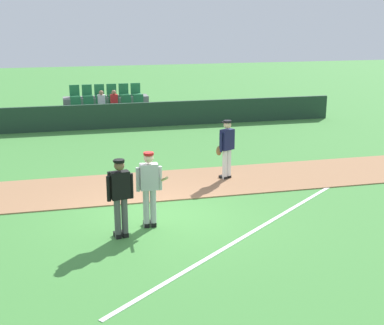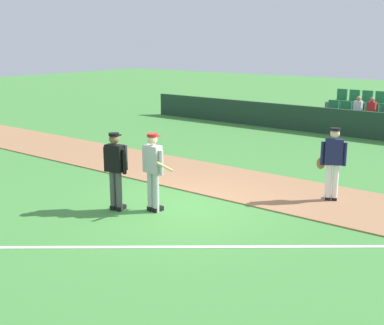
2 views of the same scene
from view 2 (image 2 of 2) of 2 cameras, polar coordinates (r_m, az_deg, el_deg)
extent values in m
plane|color=#42843A|center=(11.60, -1.71, -5.11)|extent=(80.00, 80.00, 0.00)
cube|color=#9E704C|center=(13.52, 5.07, -2.34)|extent=(28.00, 2.76, 0.03)
cube|color=white|center=(9.65, 10.33, -9.29)|extent=(9.46, 7.54, 0.01)
cube|color=#1E3828|center=(20.78, 17.81, 4.16)|extent=(20.00, 0.16, 1.05)
cube|color=slate|center=(22.19, 19.07, 3.65)|extent=(3.90, 2.10, 0.30)
cube|color=slate|center=(21.74, 18.77, 4.41)|extent=(3.80, 0.85, 0.40)
cube|color=#237542|center=(22.09, 15.36, 5.45)|extent=(0.44, 0.40, 0.08)
cube|color=#237542|center=(22.26, 15.63, 6.14)|extent=(0.44, 0.08, 0.50)
cube|color=#237542|center=(21.89, 16.69, 5.28)|extent=(0.44, 0.40, 0.08)
cube|color=#237542|center=(22.06, 16.95, 5.98)|extent=(0.44, 0.08, 0.50)
cube|color=#237542|center=(21.70, 18.04, 5.12)|extent=(0.44, 0.40, 0.08)
cube|color=#237542|center=(21.87, 18.29, 5.82)|extent=(0.44, 0.08, 0.50)
cube|color=silver|center=(21.70, 18.15, 5.91)|extent=(0.32, 0.22, 0.52)
sphere|color=#9E7051|center=(21.66, 18.22, 6.83)|extent=(0.20, 0.20, 0.20)
cube|color=#237542|center=(21.52, 19.42, 4.95)|extent=(0.44, 0.40, 0.08)
cube|color=#237542|center=(21.69, 19.66, 5.66)|extent=(0.44, 0.08, 0.50)
cube|color=red|center=(21.53, 19.52, 5.75)|extent=(0.32, 0.22, 0.52)
sphere|color=#9E7051|center=(21.48, 19.60, 6.67)|extent=(0.20, 0.20, 0.20)
cube|color=slate|center=(22.48, 19.58, 5.66)|extent=(3.80, 0.85, 0.40)
cube|color=#237542|center=(22.82, 16.27, 6.65)|extent=(0.44, 0.40, 0.08)
cube|color=#237542|center=(23.00, 16.52, 7.31)|extent=(0.44, 0.08, 0.50)
cube|color=#237542|center=(22.63, 17.56, 6.50)|extent=(0.44, 0.40, 0.08)
cube|color=#237542|center=(22.80, 17.81, 7.17)|extent=(0.44, 0.08, 0.50)
cube|color=#237542|center=(22.44, 18.88, 6.35)|extent=(0.44, 0.40, 0.08)
cube|color=#237542|center=(22.62, 19.12, 7.03)|extent=(0.44, 0.08, 0.50)
cube|color=#237542|center=(22.27, 20.22, 6.19)|extent=(0.44, 0.40, 0.08)
cube|color=#237542|center=(22.45, 20.45, 6.87)|extent=(0.44, 0.08, 0.50)
cylinder|color=#B2B2B2|center=(11.33, -4.67, -3.23)|extent=(0.14, 0.14, 0.90)
cylinder|color=#B2B2B2|center=(11.22, -4.08, -3.39)|extent=(0.14, 0.14, 0.90)
cube|color=black|center=(11.49, -4.42, -5.08)|extent=(0.13, 0.26, 0.10)
cube|color=black|center=(11.38, -3.84, -5.24)|extent=(0.13, 0.26, 0.10)
cube|color=#B2B2B2|center=(11.08, -4.44, 0.40)|extent=(0.40, 0.23, 0.60)
cylinder|color=#B2B2B2|center=(11.26, -5.36, 0.34)|extent=(0.09, 0.09, 0.55)
cylinder|color=#B2B2B2|center=(10.92, -3.49, -0.04)|extent=(0.09, 0.09, 0.55)
sphere|color=beige|center=(10.99, -4.49, 2.59)|extent=(0.22, 0.22, 0.22)
cylinder|color=#B21919|center=(10.97, -4.50, 3.10)|extent=(0.23, 0.23, 0.06)
cube|color=#B21919|center=(11.04, -4.13, 3.02)|extent=(0.18, 0.12, 0.02)
cylinder|color=tan|center=(11.02, -3.13, -0.45)|extent=(0.28, 0.78, 0.41)
cylinder|color=#4C4C4C|center=(11.48, -8.86, -3.12)|extent=(0.14, 0.14, 0.90)
cylinder|color=#4C4C4C|center=(11.39, -8.21, -3.23)|extent=(0.14, 0.14, 0.90)
cube|color=black|center=(11.65, -8.61, -4.93)|extent=(0.17, 0.28, 0.10)
cube|color=black|center=(11.56, -7.97, -5.05)|extent=(0.17, 0.28, 0.10)
cube|color=black|center=(11.24, -8.67, 0.48)|extent=(0.43, 0.29, 0.60)
cylinder|color=black|center=(11.40, -9.68, 0.37)|extent=(0.09, 0.09, 0.55)
cylinder|color=black|center=(11.11, -7.62, 0.10)|extent=(0.09, 0.09, 0.55)
sphere|color=brown|center=(11.15, -8.75, 2.63)|extent=(0.22, 0.22, 0.22)
cylinder|color=black|center=(11.13, -8.77, 3.14)|extent=(0.23, 0.23, 0.06)
cube|color=black|center=(11.22, -8.46, 3.07)|extent=(0.20, 0.15, 0.02)
cube|color=black|center=(11.34, -8.28, 0.62)|extent=(0.45, 0.16, 0.56)
cylinder|color=white|center=(12.37, 15.04, -2.20)|extent=(0.14, 0.14, 0.90)
cylinder|color=white|center=(12.39, 15.78, -2.23)|extent=(0.14, 0.14, 0.90)
cube|color=black|center=(12.54, 14.91, -3.88)|extent=(0.22, 0.29, 0.10)
cube|color=black|center=(12.56, 15.64, -3.91)|extent=(0.22, 0.29, 0.10)
cube|color=#191E47|center=(12.20, 15.63, 1.17)|extent=(0.46, 0.38, 0.60)
cylinder|color=#191E47|center=(12.19, 14.45, 1.00)|extent=(0.09, 0.09, 0.55)
cylinder|color=#191E47|center=(12.24, 16.79, 0.89)|extent=(0.09, 0.09, 0.55)
sphere|color=beige|center=(12.12, 15.76, 3.16)|extent=(0.22, 0.22, 0.22)
cylinder|color=black|center=(12.10, 15.80, 3.62)|extent=(0.23, 0.23, 0.06)
cube|color=black|center=(12.21, 15.75, 3.56)|extent=(0.21, 0.19, 0.02)
ellipsoid|color=brown|center=(12.30, 14.28, -0.08)|extent=(0.23, 0.20, 0.28)
camera|label=1|loc=(9.87, -74.78, 9.40)|focal=50.74mm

